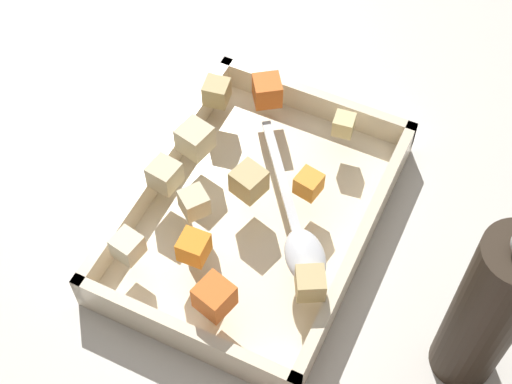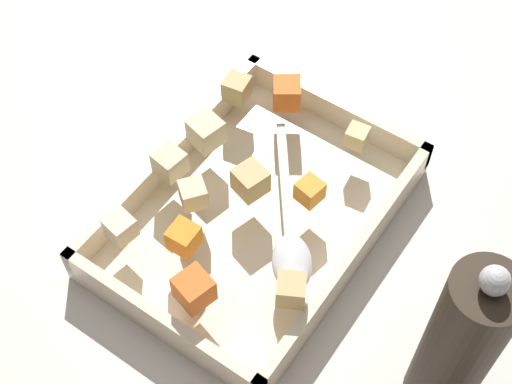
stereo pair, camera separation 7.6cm
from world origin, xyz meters
The scene contains 16 objects.
ground_plane centered at (0.00, 0.00, 0.00)m, with size 4.00×4.00×0.00m, color beige.
baking_dish centered at (0.01, 0.01, 0.01)m, with size 0.35×0.25×0.05m.
carrot_chunk_mid_right centered at (-0.13, -0.04, 0.07)m, with size 0.03×0.03×0.03m, color orange.
carrot_chunk_center centered at (-0.03, 0.06, 0.06)m, with size 0.03×0.03×0.03m, color orange.
carrot_chunk_mid_left centered at (0.10, -0.02, 0.06)m, with size 0.03×0.03×0.03m, color orange.
carrot_chunk_heap_side centered at (0.14, 0.03, 0.07)m, with size 0.03×0.03×0.03m, color orange.
potato_chunk_heap_top centered at (-0.12, 0.06, 0.06)m, with size 0.02×0.02×0.02m, color #E0CC89.
potato_chunk_corner_nw centered at (0.05, -0.04, 0.06)m, with size 0.03×0.03×0.03m, color beige.
potato_chunk_far_right centered at (0.08, 0.11, 0.06)m, with size 0.03×0.03×0.03m, color tan.
potato_chunk_near_spoon centered at (0.12, -0.08, 0.06)m, with size 0.03×0.03×0.03m, color beige.
potato_chunk_back_center centered at (-0.03, -0.08, 0.07)m, with size 0.03×0.03×0.03m, color beige.
potato_chunk_corner_ne centered at (0.00, 0.00, 0.07)m, with size 0.03×0.03×0.03m, color tan.
potato_chunk_front_center centered at (-0.10, -0.09, 0.06)m, with size 0.03×0.03×0.03m, color tan.
potato_chunk_corner_sw centered at (0.03, -0.09, 0.07)m, with size 0.03×0.03×0.03m, color beige.
serving_spoon centered at (0.04, 0.08, 0.06)m, with size 0.19×0.15×0.02m.
pepper_mill centered at (0.07, 0.27, 0.11)m, with size 0.06×0.06×0.24m.
Camera 2 is at (0.38, 0.27, 0.73)m, focal length 53.55 mm.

